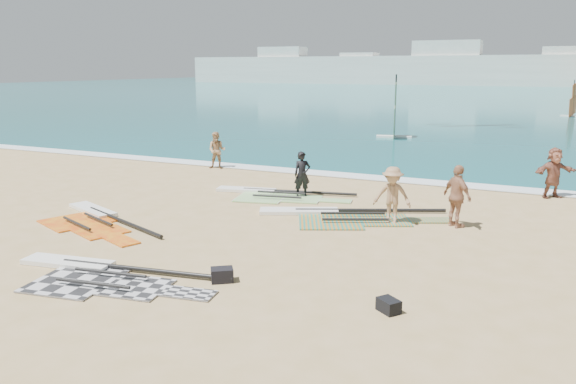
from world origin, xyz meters
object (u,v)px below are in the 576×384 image
at_px(rig_green, 270,194).
at_px(rig_orange, 338,216).
at_px(gear_bag_far, 389,305).
at_px(beachgoer_back, 457,196).
at_px(rig_grey, 96,274).
at_px(beachgoer_left, 217,150).
at_px(beachgoer_right, 554,173).
at_px(gear_bag_near, 222,275).
at_px(rig_red, 94,219).
at_px(person_wetsuit, 302,174).
at_px(beachgoer_mid, 392,196).

height_order(rig_green, rig_orange, rig_orange).
xyz_separation_m(rig_green, gear_bag_far, (7.12, -8.66, 0.09)).
bearing_deg(beachgoer_back, rig_grey, 88.67).
height_order(beachgoer_left, beachgoer_right, beachgoer_right).
bearing_deg(beachgoer_left, rig_orange, -52.96).
relative_size(rig_orange, gear_bag_near, 12.58).
distance_m(gear_bag_near, beachgoer_left, 15.38).
height_order(rig_green, rig_red, same).
bearing_deg(gear_bag_far, person_wetsuit, 123.23).
height_order(rig_grey, gear_bag_far, gear_bag_far).
bearing_deg(rig_green, gear_bag_near, -82.37).
bearing_deg(beachgoer_mid, person_wetsuit, 146.76).
bearing_deg(beachgoer_back, beachgoer_left, 15.63).
bearing_deg(beachgoer_left, gear_bag_near, -74.82).
bearing_deg(beachgoer_mid, gear_bag_far, -79.69).
bearing_deg(rig_red, beachgoer_mid, 44.01).
height_order(rig_red, gear_bag_far, gear_bag_far).
height_order(gear_bag_far, beachgoer_mid, beachgoer_mid).
bearing_deg(gear_bag_far, beachgoer_back, 87.89).
relative_size(person_wetsuit, beachgoer_back, 0.89).
xyz_separation_m(beachgoer_mid, beachgoer_right, (4.71, 6.35, 0.05)).
distance_m(beachgoer_left, beachgoer_back, 13.82).
relative_size(beachgoer_left, beachgoer_right, 0.93).
distance_m(rig_green, beachgoer_mid, 5.87).
height_order(rig_green, beachgoer_left, beachgoer_left).
xyz_separation_m(rig_grey, beachgoer_back, (7.30, 8.14, 0.95)).
bearing_deg(rig_green, rig_red, -133.94).
bearing_deg(rig_red, beachgoer_back, 42.71).
distance_m(rig_orange, gear_bag_near, 6.72).
relative_size(rig_red, beachgoer_left, 3.03).
bearing_deg(person_wetsuit, rig_green, 155.91).
distance_m(rig_grey, gear_bag_near, 3.16).
bearing_deg(beachgoer_mid, beachgoer_right, 49.41).
distance_m(rig_green, beachgoer_back, 7.60).
bearing_deg(beachgoer_right, beachgoer_left, 142.31).
bearing_deg(rig_orange, person_wetsuit, 111.13).
bearing_deg(beachgoer_right, beachgoer_mid, -164.28).
height_order(rig_orange, person_wetsuit, person_wetsuit).
bearing_deg(gear_bag_far, beachgoer_left, 133.40).
relative_size(rig_green, person_wetsuit, 3.26).
distance_m(person_wetsuit, beachgoer_left, 7.55).
xyz_separation_m(gear_bag_far, beachgoer_right, (3.02, 12.97, 0.85)).
distance_m(rig_orange, beachgoer_right, 9.14).
distance_m(rig_green, gear_bag_near, 9.20).
distance_m(rig_grey, rig_orange, 8.45).
bearing_deg(gear_bag_near, gear_bag_far, 0.09).
xyz_separation_m(rig_orange, person_wetsuit, (-2.31, 2.26, 0.85)).
relative_size(person_wetsuit, beachgoer_mid, 0.95).
height_order(person_wetsuit, beachgoer_mid, beachgoer_mid).
xyz_separation_m(rig_red, beachgoer_mid, (9.07, 3.77, 0.89)).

